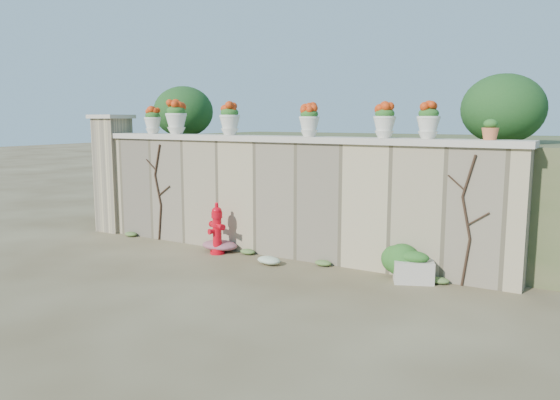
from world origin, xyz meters
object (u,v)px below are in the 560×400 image
Objects in this scene: fire_hydrant at (217,228)px; planter_box at (414,268)px; urn_pot_0 at (153,121)px; terracotta_pot at (490,131)px.

fire_hydrant is 1.41× the size of planter_box.
terracotta_pot is at bearing 0.00° from urn_pot_0.
planter_box is 2.24m from terracotta_pot.
fire_hydrant is 4.80m from terracotta_pot.
terracotta_pot is at bearing 2.74° from planter_box.
planter_box is 5.94m from urn_pot_0.
terracotta_pot is (4.43, 0.54, 1.76)m from fire_hydrant.
terracotta_pot is (6.41, 0.00, -0.13)m from urn_pot_0.
fire_hydrant reaches higher than planter_box.
terracotta_pot reaches higher than planter_box.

